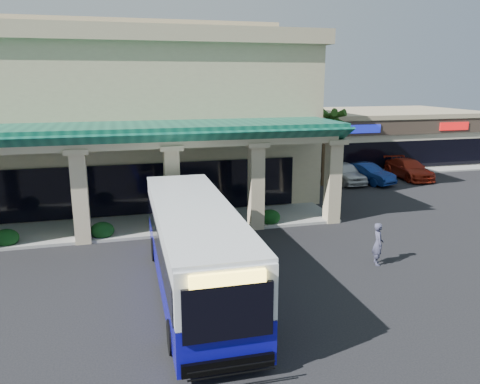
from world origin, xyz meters
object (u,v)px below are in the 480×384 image
object	(u,v)px
car_white	(366,173)
car_red	(409,169)
pedestrian	(378,244)
transit_bus	(195,249)
car_silver	(345,172)

from	to	relation	value
car_white	car_red	world-z (taller)	car_red
pedestrian	car_white	xyz separation A→B (m)	(7.98, 15.00, -0.18)
pedestrian	car_red	distance (m)	19.93
car_white	pedestrian	bearing A→B (deg)	-139.19
pedestrian	car_red	size ratio (longest dim) A/B	0.35
transit_bus	car_silver	world-z (taller)	transit_bus
car_white	transit_bus	bearing A→B (deg)	-157.23
transit_bus	pedestrian	world-z (taller)	transit_bus
transit_bus	car_silver	xyz separation A→B (m)	(14.58, 16.16, -0.89)
car_silver	car_white	xyz separation A→B (m)	(1.60, -0.56, -0.04)
transit_bus	car_white	xyz separation A→B (m)	(16.18, 15.60, -0.94)
car_white	car_red	size ratio (longest dim) A/B	0.87
pedestrian	car_silver	bearing A→B (deg)	-6.02
car_silver	car_red	xyz separation A→B (m)	(5.88, 0.15, -0.04)
car_white	car_silver	bearing A→B (deg)	139.64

